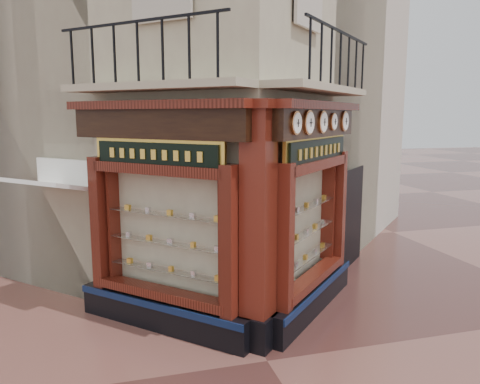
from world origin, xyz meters
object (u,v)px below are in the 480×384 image
object	(u,v)px
clock_d	(334,122)
signboard_left	(156,154)
clock_c	(323,122)
signboard_right	(318,151)
awning	(56,305)
corner_pilaster	(258,230)
clock_b	(309,123)
clock_e	(345,121)
clock_a	(296,123)

from	to	relation	value
clock_d	signboard_left	world-z (taller)	clock_d
clock_c	signboard_right	size ratio (longest dim) A/B	0.19
awning	signboard_right	xyz separation A→B (m)	(4.83, -1.65, 3.10)
corner_pilaster	clock_d	xyz separation A→B (m)	(1.90, 1.29, 1.67)
corner_pilaster	signboard_left	world-z (taller)	corner_pilaster
corner_pilaster	signboard_right	size ratio (longest dim) A/B	1.88
signboard_left	clock_b	bearing A→B (deg)	-149.19
clock_b	clock_d	size ratio (longest dim) A/B	1.23
awning	signboard_right	bearing A→B (deg)	-153.85
awning	signboard_left	distance (m)	4.00
clock_c	clock_e	size ratio (longest dim) A/B	0.99
awning	signboard_right	world-z (taller)	signboard_right
clock_a	awning	world-z (taller)	clock_a
clock_d	clock_e	size ratio (longest dim) A/B	0.82
clock_c	clock_d	xyz separation A→B (m)	(0.42, 0.42, 0.00)
awning	clock_a	bearing A→B (deg)	-168.72
corner_pilaster	clock_b	distance (m)	1.99
corner_pilaster	clock_a	xyz separation A→B (m)	(0.61, 0.01, 1.67)
corner_pilaster	clock_b	bearing A→B (deg)	-23.50
clock_b	signboard_left	size ratio (longest dim) A/B	0.21
signboard_left	clock_e	bearing A→B (deg)	-123.61
clock_e	clock_b	bearing A→B (deg)	180.00
awning	signboard_left	bearing A→B (deg)	-175.83
awning	signboard_left	world-z (taller)	signboard_left
clock_c	signboard_left	bearing A→B (deg)	132.23
clock_a	clock_b	distance (m)	0.55
clock_a	clock_c	size ratio (longest dim) A/B	0.92
awning	clock_d	bearing A→B (deg)	-149.59
clock_a	clock_e	size ratio (longest dim) A/B	0.91
corner_pilaster	awning	size ratio (longest dim) A/B	2.42
awning	signboard_left	xyz separation A→B (m)	(1.91, -1.65, 3.10)
corner_pilaster	signboard_left	distance (m)	2.12
clock_d	clock_e	xyz separation A→B (m)	(0.50, 0.50, -0.00)
clock_e	corner_pilaster	bearing A→B (deg)	171.79
clock_c	signboard_left	size ratio (longest dim) A/B	0.21
clock_a	clock_d	xyz separation A→B (m)	(1.29, 1.29, -0.00)
signboard_right	clock_a	bearing A→B (deg)	-175.19
clock_b	signboard_right	size ratio (longest dim) A/B	0.19
awning	corner_pilaster	bearing A→B (deg)	-173.32
clock_d	signboard_right	size ratio (longest dim) A/B	0.16
clock_c	awning	distance (m)	6.31
clock_c	awning	size ratio (longest dim) A/B	0.25
clock_b	clock_d	distance (m)	1.27
clock_a	clock_d	bearing A→B (deg)	0.00
clock_b	clock_e	distance (m)	1.98
signboard_right	clock_c	bearing A→B (deg)	-129.21
clock_a	clock_c	xyz separation A→B (m)	(0.87, 0.87, -0.00)
clock_e	clock_d	bearing A→B (deg)	180.00
clock_b	clock_c	xyz separation A→B (m)	(0.48, 0.48, 0.00)
awning	signboard_left	size ratio (longest dim) A/B	0.85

